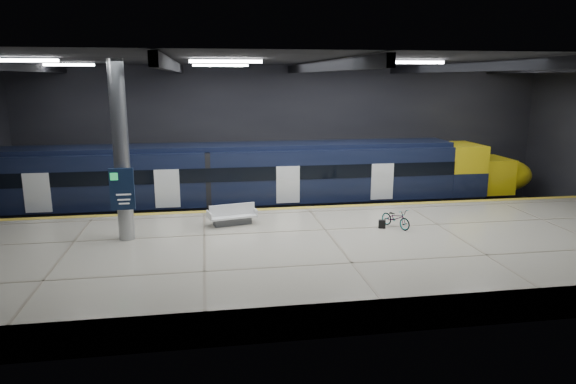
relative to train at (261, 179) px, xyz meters
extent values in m
plane|color=black|center=(1.96, -5.50, -2.06)|extent=(30.00, 30.00, 0.00)
cube|color=black|center=(1.96, 2.50, 1.94)|extent=(30.00, 0.10, 8.00)
cube|color=black|center=(1.96, -13.50, 1.94)|extent=(30.00, 0.10, 8.00)
cube|color=black|center=(1.96, -5.50, 5.94)|extent=(30.00, 16.00, 0.10)
cube|color=black|center=(-10.04, -5.50, 5.69)|extent=(0.25, 16.00, 0.40)
cube|color=black|center=(-4.04, -5.50, 5.69)|extent=(0.25, 16.00, 0.40)
cube|color=black|center=(1.96, -5.50, 5.69)|extent=(0.25, 16.00, 0.40)
cube|color=black|center=(7.96, -5.50, 5.69)|extent=(0.25, 16.00, 0.40)
cube|color=white|center=(-9.04, -7.50, 5.82)|extent=(2.60, 0.18, 0.10)
cube|color=white|center=(-2.04, -7.50, 5.82)|extent=(2.60, 0.18, 0.10)
cube|color=white|center=(4.96, -7.50, 5.82)|extent=(2.60, 0.18, 0.10)
cube|color=white|center=(11.96, -7.50, 5.82)|extent=(2.60, 0.18, 0.10)
cube|color=white|center=(-9.04, -1.50, 5.82)|extent=(2.60, 0.18, 0.10)
cube|color=white|center=(-2.04, -1.50, 5.82)|extent=(2.60, 0.18, 0.10)
cube|color=white|center=(4.96, -1.50, 5.82)|extent=(2.60, 0.18, 0.10)
cube|color=white|center=(11.96, -1.50, 5.82)|extent=(2.60, 0.18, 0.10)
cube|color=beige|center=(1.96, -8.00, -1.51)|extent=(30.00, 11.00, 1.10)
cube|color=gold|center=(1.96, -2.75, -0.95)|extent=(30.00, 0.40, 0.01)
cube|color=gray|center=(1.96, -0.72, -1.98)|extent=(30.00, 0.08, 0.16)
cube|color=gray|center=(1.96, 0.72, -1.98)|extent=(30.00, 0.08, 0.16)
cube|color=black|center=(-1.80, 0.00, -1.51)|extent=(24.00, 2.58, 0.80)
cube|color=black|center=(-1.80, 0.00, 0.27)|extent=(24.00, 2.80, 2.75)
cube|color=black|center=(-1.80, 0.00, 1.76)|extent=(24.00, 2.30, 0.24)
cube|color=black|center=(-1.80, -1.41, 0.54)|extent=(24.00, 0.04, 0.70)
cube|color=white|center=(1.20, -1.41, -0.06)|extent=(1.20, 0.05, 1.90)
cube|color=gold|center=(11.20, 0.00, 0.27)|extent=(2.00, 2.80, 2.75)
ellipsoid|color=gold|center=(13.80, 0.00, -0.21)|extent=(3.60, 2.52, 1.90)
cube|color=black|center=(11.50, 0.00, 0.44)|extent=(1.60, 2.38, 0.80)
cube|color=#595B60|center=(-1.84, -5.13, -0.81)|extent=(1.67, 0.84, 0.30)
cube|color=white|center=(-1.84, -5.13, -0.58)|extent=(2.14, 1.27, 0.08)
cube|color=white|center=(-1.84, -5.13, -0.30)|extent=(1.97, 0.52, 0.50)
cube|color=white|center=(-2.81, -5.35, -0.46)|extent=(0.24, 0.84, 0.30)
cube|color=white|center=(-0.86, -4.91, -0.46)|extent=(0.24, 0.84, 0.30)
imported|color=#99999E|center=(4.97, -6.68, -0.55)|extent=(1.18, 1.65, 0.82)
cube|color=black|center=(4.37, -6.68, -0.78)|extent=(0.34, 0.27, 0.35)
cylinder|color=#9EA0A5|center=(-6.04, -6.50, 2.49)|extent=(0.60, 0.60, 6.90)
cube|color=#0F1C37|center=(-6.04, -6.92, 1.14)|extent=(0.90, 0.12, 1.60)
camera|label=1|loc=(-2.86, -26.59, 5.24)|focal=32.00mm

